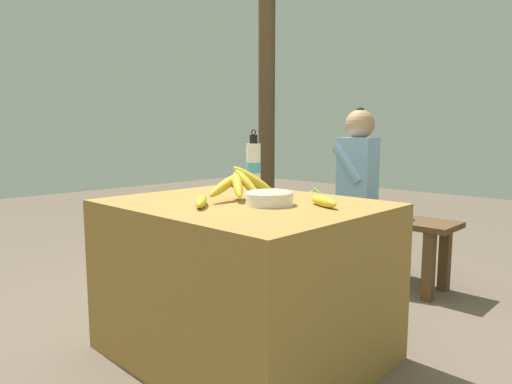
{
  "coord_description": "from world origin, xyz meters",
  "views": [
    {
      "loc": [
        1.38,
        -1.37,
        0.98
      ],
      "look_at": [
        0.03,
        0.05,
        0.73
      ],
      "focal_mm": 32.0,
      "sensor_mm": 36.0,
      "label": 1
    }
  ],
  "objects_px": {
    "water_bottle": "(254,166)",
    "banana_bunch_green": "(317,197)",
    "loose_banana_front": "(201,201)",
    "serving_bowl": "(270,197)",
    "loose_banana_side": "(323,201)",
    "seated_vendor": "(352,180)",
    "support_post_near": "(267,85)",
    "banana_bunch_ripe": "(242,183)",
    "wooden_bench": "(356,224)"
  },
  "relations": [
    {
      "from": "water_bottle",
      "to": "banana_bunch_green",
      "type": "bearing_deg",
      "value": 109.42
    },
    {
      "from": "loose_banana_front",
      "to": "banana_bunch_green",
      "type": "xyz_separation_m",
      "value": [
        -0.54,
        1.53,
        -0.2
      ]
    },
    {
      "from": "serving_bowl",
      "to": "banana_bunch_green",
      "type": "bearing_deg",
      "value": 118.61
    },
    {
      "from": "water_bottle",
      "to": "loose_banana_front",
      "type": "xyz_separation_m",
      "value": [
        0.17,
        -0.48,
        -0.11
      ]
    },
    {
      "from": "loose_banana_side",
      "to": "seated_vendor",
      "type": "relative_size",
      "value": 0.17
    },
    {
      "from": "loose_banana_side",
      "to": "loose_banana_front",
      "type": "bearing_deg",
      "value": -136.51
    },
    {
      "from": "water_bottle",
      "to": "support_post_near",
      "type": "relative_size",
      "value": 0.11
    },
    {
      "from": "banana_bunch_ripe",
      "to": "serving_bowl",
      "type": "xyz_separation_m",
      "value": [
        0.19,
        -0.03,
        -0.04
      ]
    },
    {
      "from": "loose_banana_side",
      "to": "seated_vendor",
      "type": "height_order",
      "value": "seated_vendor"
    },
    {
      "from": "loose_banana_side",
      "to": "support_post_near",
      "type": "height_order",
      "value": "support_post_near"
    },
    {
      "from": "wooden_bench",
      "to": "seated_vendor",
      "type": "height_order",
      "value": "seated_vendor"
    },
    {
      "from": "loose_banana_front",
      "to": "support_post_near",
      "type": "bearing_deg",
      "value": 125.3
    },
    {
      "from": "loose_banana_front",
      "to": "banana_bunch_green",
      "type": "bearing_deg",
      "value": 109.49
    },
    {
      "from": "loose_banana_front",
      "to": "seated_vendor",
      "type": "bearing_deg",
      "value": 98.6
    },
    {
      "from": "serving_bowl",
      "to": "banana_bunch_green",
      "type": "distance_m",
      "value": 1.51
    },
    {
      "from": "loose_banana_side",
      "to": "seated_vendor",
      "type": "bearing_deg",
      "value": 116.93
    },
    {
      "from": "loose_banana_side",
      "to": "water_bottle",
      "type": "bearing_deg",
      "value": 164.91
    },
    {
      "from": "loose_banana_front",
      "to": "banana_bunch_green",
      "type": "relative_size",
      "value": 0.63
    },
    {
      "from": "serving_bowl",
      "to": "banana_bunch_green",
      "type": "xyz_separation_m",
      "value": [
        -0.71,
        1.31,
        -0.21
      ]
    },
    {
      "from": "water_bottle",
      "to": "support_post_near",
      "type": "distance_m",
      "value": 1.74
    },
    {
      "from": "seated_vendor",
      "to": "banana_bunch_ripe",
      "type": "bearing_deg",
      "value": 83.72
    },
    {
      "from": "serving_bowl",
      "to": "water_bottle",
      "type": "distance_m",
      "value": 0.44
    },
    {
      "from": "support_post_near",
      "to": "wooden_bench",
      "type": "bearing_deg",
      "value": -11.53
    },
    {
      "from": "banana_bunch_ripe",
      "to": "serving_bowl",
      "type": "bearing_deg",
      "value": -7.6
    },
    {
      "from": "water_bottle",
      "to": "loose_banana_front",
      "type": "height_order",
      "value": "water_bottle"
    },
    {
      "from": "wooden_bench",
      "to": "support_post_near",
      "type": "bearing_deg",
      "value": 168.47
    },
    {
      "from": "wooden_bench",
      "to": "seated_vendor",
      "type": "bearing_deg",
      "value": -109.8
    },
    {
      "from": "loose_banana_front",
      "to": "seated_vendor",
      "type": "height_order",
      "value": "seated_vendor"
    },
    {
      "from": "wooden_bench",
      "to": "serving_bowl",
      "type": "bearing_deg",
      "value": -73.75
    },
    {
      "from": "seated_vendor",
      "to": "support_post_near",
      "type": "xyz_separation_m",
      "value": [
        -1.01,
        0.25,
        0.72
      ]
    },
    {
      "from": "loose_banana_front",
      "to": "wooden_bench",
      "type": "relative_size",
      "value": 0.14
    },
    {
      "from": "seated_vendor",
      "to": "banana_bunch_green",
      "type": "xyz_separation_m",
      "value": [
        -0.32,
        0.04,
        -0.15
      ]
    },
    {
      "from": "banana_bunch_green",
      "to": "serving_bowl",
      "type": "bearing_deg",
      "value": -61.39
    },
    {
      "from": "banana_bunch_ripe",
      "to": "wooden_bench",
      "type": "xyz_separation_m",
      "value": [
        -0.19,
        1.29,
        -0.4
      ]
    },
    {
      "from": "loose_banana_front",
      "to": "banana_bunch_green",
      "type": "height_order",
      "value": "loose_banana_front"
    },
    {
      "from": "serving_bowl",
      "to": "wooden_bench",
      "type": "height_order",
      "value": "serving_bowl"
    },
    {
      "from": "loose_banana_side",
      "to": "banana_bunch_green",
      "type": "relative_size",
      "value": 0.62
    },
    {
      "from": "loose_banana_front",
      "to": "banana_bunch_ripe",
      "type": "bearing_deg",
      "value": 93.69
    },
    {
      "from": "water_bottle",
      "to": "loose_banana_front",
      "type": "bearing_deg",
      "value": -70.36
    },
    {
      "from": "banana_bunch_ripe",
      "to": "support_post_near",
      "type": "height_order",
      "value": "support_post_near"
    },
    {
      "from": "serving_bowl",
      "to": "water_bottle",
      "type": "bearing_deg",
      "value": 142.71
    },
    {
      "from": "loose_banana_front",
      "to": "water_bottle",
      "type": "bearing_deg",
      "value": 109.64
    },
    {
      "from": "wooden_bench",
      "to": "support_post_near",
      "type": "distance_m",
      "value": 1.46
    },
    {
      "from": "wooden_bench",
      "to": "banana_bunch_green",
      "type": "height_order",
      "value": "banana_bunch_green"
    },
    {
      "from": "loose_banana_side",
      "to": "wooden_bench",
      "type": "distance_m",
      "value": 1.36
    },
    {
      "from": "water_bottle",
      "to": "wooden_bench",
      "type": "height_order",
      "value": "water_bottle"
    },
    {
      "from": "banana_bunch_ripe",
      "to": "seated_vendor",
      "type": "relative_size",
      "value": 0.32
    },
    {
      "from": "loose_banana_side",
      "to": "support_post_near",
      "type": "distance_m",
      "value": 2.22
    },
    {
      "from": "water_bottle",
      "to": "wooden_bench",
      "type": "xyz_separation_m",
      "value": [
        -0.04,
        1.05,
        -0.45
      ]
    },
    {
      "from": "water_bottle",
      "to": "banana_bunch_green",
      "type": "xyz_separation_m",
      "value": [
        -0.37,
        1.05,
        -0.3
      ]
    }
  ]
}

